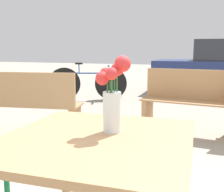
# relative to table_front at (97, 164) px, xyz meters

# --- Properties ---
(table_front) EXTENTS (0.82, 0.85, 0.75)m
(table_front) POSITION_rel_table_front_xyz_m (0.00, 0.00, 0.00)
(table_front) COLOR tan
(table_front) RESTS_ON ground_plane
(flower_vase) EXTENTS (0.14, 0.14, 0.33)m
(flower_vase) POSITION_rel_table_front_xyz_m (0.04, 0.08, 0.27)
(flower_vase) COLOR silver
(flower_vase) RESTS_ON table_front
(bench_middle) EXTENTS (1.88, 0.71, 0.85)m
(bench_middle) POSITION_rel_table_front_xyz_m (-1.99, 1.65, -0.16)
(bench_middle) COLOR tan
(bench_middle) RESTS_ON ground_plane
(bench_far) EXTENTS (1.46, 0.49, 0.85)m
(bench_far) POSITION_rel_table_front_xyz_m (0.19, 2.75, -0.18)
(bench_far) COLOR tan
(bench_far) RESTS_ON ground_plane
(bicycle) EXTENTS (1.64, 0.74, 0.83)m
(bicycle) POSITION_rel_table_front_xyz_m (-2.32, 4.60, -0.25)
(bicycle) COLOR black
(bicycle) RESTS_ON ground_plane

